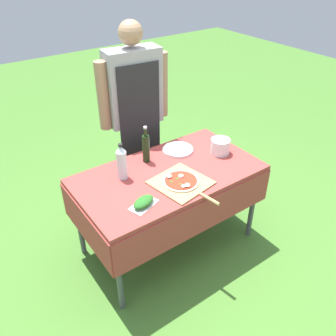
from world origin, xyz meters
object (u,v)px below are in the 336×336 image
object	(u,v)px
water_bottle	(122,162)
person_cook	(135,106)
herb_container	(144,202)
prep_table	(168,181)
pizza_on_peel	(182,182)
mixing_tub	(220,146)
oil_bottle	(146,148)
plate_stack	(178,150)

from	to	relation	value
water_bottle	person_cook	bearing A→B (deg)	50.72
water_bottle	herb_container	world-z (taller)	water_bottle
prep_table	person_cook	distance (m)	0.76
pizza_on_peel	mixing_tub	world-z (taller)	mixing_tub
oil_bottle	plate_stack	size ratio (longest dim) A/B	1.20
herb_container	mixing_tub	bearing A→B (deg)	13.61
oil_bottle	mixing_tub	size ratio (longest dim) A/B	1.92
oil_bottle	mixing_tub	distance (m)	0.60
water_bottle	mixing_tub	distance (m)	0.83
herb_container	plate_stack	bearing A→B (deg)	35.57
person_cook	water_bottle	xyz separation A→B (m)	(-0.43, -0.53, -0.13)
person_cook	mixing_tub	size ratio (longest dim) A/B	10.75
person_cook	oil_bottle	xyz separation A→B (m)	(-0.17, -0.44, -0.15)
mixing_tub	pizza_on_peel	bearing A→B (deg)	-162.47
water_bottle	herb_container	size ratio (longest dim) A/B	1.27
herb_container	pizza_on_peel	bearing A→B (deg)	7.63
person_cook	plate_stack	xyz separation A→B (m)	(0.12, -0.46, -0.26)
prep_table	oil_bottle	bearing A→B (deg)	101.80
mixing_tub	plate_stack	world-z (taller)	mixing_tub
mixing_tub	person_cook	bearing A→B (deg)	119.00
prep_table	person_cook	size ratio (longest dim) A/B	0.83
person_cook	herb_container	size ratio (longest dim) A/B	7.61
person_cook	herb_container	world-z (taller)	person_cook
water_bottle	mixing_tub	bearing A→B (deg)	-10.44
pizza_on_peel	mixing_tub	size ratio (longest dim) A/B	3.51
mixing_tub	oil_bottle	bearing A→B (deg)	156.45
person_cook	water_bottle	bearing A→B (deg)	57.24
mixing_tub	herb_container	bearing A→B (deg)	-166.39
pizza_on_peel	mixing_tub	distance (m)	0.54
plate_stack	oil_bottle	bearing A→B (deg)	176.95
herb_container	mixing_tub	world-z (taller)	mixing_tub
person_cook	plate_stack	distance (m)	0.54
oil_bottle	water_bottle	bearing A→B (deg)	-160.89
herb_container	prep_table	bearing A→B (deg)	31.70
person_cook	prep_table	bearing A→B (deg)	85.88
oil_bottle	person_cook	bearing A→B (deg)	68.54
person_cook	mixing_tub	bearing A→B (deg)	125.52
oil_bottle	plate_stack	world-z (taller)	oil_bottle
oil_bottle	herb_container	size ratio (longest dim) A/B	1.36
water_bottle	plate_stack	xyz separation A→B (m)	(0.56, 0.07, -0.12)
plate_stack	pizza_on_peel	bearing A→B (deg)	-123.60
herb_container	plate_stack	size ratio (longest dim) A/B	0.88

